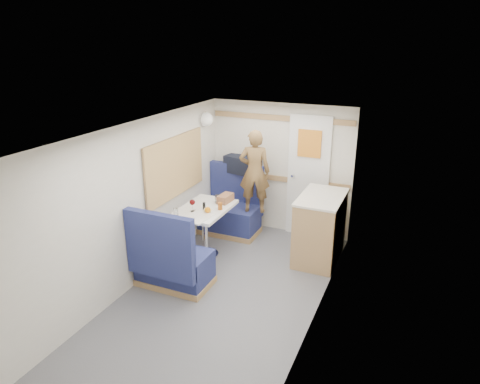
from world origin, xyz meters
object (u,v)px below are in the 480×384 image
at_px(dinette_table, 205,218).
at_px(bread_loaf, 225,198).
at_px(cheese_block, 208,210).
at_px(beer_glass, 220,206).
at_px(tumbler_right, 217,199).
at_px(dome_light, 206,119).
at_px(wine_glass, 192,203).
at_px(bench_near, 172,264).
at_px(pepper_grinder, 204,206).
at_px(duffel_bag, 243,165).
at_px(tray, 198,218).
at_px(orange_fruit, 208,210).
at_px(tumbler_left, 176,212).
at_px(galley_counter, 320,227).
at_px(person, 255,172).
at_px(bench_far, 231,214).

height_order(dinette_table, bread_loaf, bread_loaf).
bearing_deg(cheese_block, beer_glass, 59.16).
xyz_separation_m(tumbler_right, beer_glass, (0.15, -0.21, -0.01)).
bearing_deg(dome_light, wine_glass, -73.23).
bearing_deg(dome_light, bench_near, -77.18).
relative_size(dinette_table, pepper_grinder, 9.20).
bearing_deg(duffel_bag, pepper_grinder, -81.51).
xyz_separation_m(tray, orange_fruit, (0.05, 0.18, 0.05)).
distance_m(dinette_table, dome_light, 1.51).
bearing_deg(tumbler_left, cheese_block, 34.78).
bearing_deg(beer_glass, dinette_table, -172.85).
relative_size(galley_counter, person, 0.75).
bearing_deg(dome_light, galley_counter, -9.18).
distance_m(dinette_table, person, 1.01).
bearing_deg(duffel_bag, wine_glass, -86.09).
distance_m(tray, wine_glass, 0.27).
bearing_deg(bench_far, orange_fruit, -82.20).
height_order(bench_far, orange_fruit, bench_far).
bearing_deg(pepper_grinder, wine_glass, -132.96).
bearing_deg(pepper_grinder, beer_glass, 23.28).
relative_size(dome_light, duffel_bag, 0.36).
distance_m(dinette_table, wine_glass, 0.34).
distance_m(duffel_bag, tumbler_left, 1.55).
relative_size(dinette_table, bread_loaf, 3.53).
bearing_deg(orange_fruit, dinette_table, 129.90).
relative_size(orange_fruit, bread_loaf, 0.30).
bearing_deg(beer_glass, tray, -109.51).
height_order(dinette_table, person, person).
bearing_deg(tumbler_right, tumbler_left, -115.25).
bearing_deg(dome_light, tray, -68.09).
relative_size(bench_far, bread_loaf, 4.03).
height_order(dome_light, wine_glass, dome_light).
xyz_separation_m(tray, wine_glass, (-0.17, 0.17, 0.11)).
bearing_deg(dome_light, dinette_table, -65.35).
bearing_deg(galley_counter, dome_light, 170.82).
bearing_deg(bench_near, bread_loaf, 81.75).
xyz_separation_m(orange_fruit, bread_loaf, (0.03, 0.48, -0.00)).
bearing_deg(bench_far, wine_glass, -94.48).
relative_size(tumbler_right, beer_glass, 1.13).
height_order(person, tumbler_left, person).
xyz_separation_m(tray, tumbler_left, (-0.30, -0.03, 0.04)).
bearing_deg(bench_far, pepper_grinder, -88.24).
relative_size(tray, bread_loaf, 1.43).
relative_size(person, bread_loaf, 4.72).
distance_m(tumbler_left, beer_glass, 0.60).
height_order(bench_near, pepper_grinder, bench_near).
bearing_deg(duffel_bag, person, -34.83).
distance_m(tumbler_right, pepper_grinder, 0.30).
bearing_deg(person, orange_fruit, 56.55).
distance_m(bench_near, duffel_bag, 2.12).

